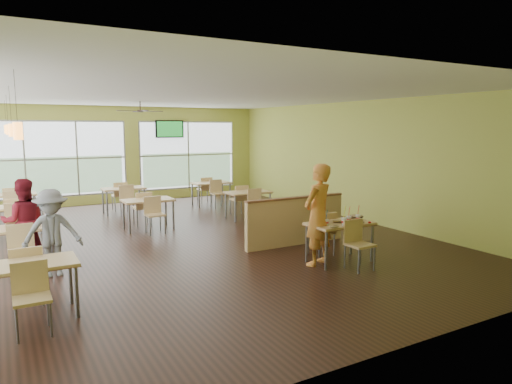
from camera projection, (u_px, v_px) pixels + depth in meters
room at (180, 169)px, 9.94m from camera, size 12.00×12.04×3.20m
window_bays at (36, 169)px, 11.32m from camera, size 9.24×10.24×2.38m
main_table at (340, 229)px, 8.46m from camera, size 1.22×1.52×0.87m
half_wall_divider at (295, 221)px, 9.73m from camera, size 2.40×0.14×1.04m
dining_tables at (115, 205)px, 11.04m from camera, size 6.92×8.72×0.87m
pendant_lights at (10, 130)px, 8.84m from camera, size 0.11×7.31×0.86m
ceiling_fan at (140, 111)px, 12.34m from camera, size 1.25×1.25×0.29m
tv_backwall at (170, 129)px, 15.78m from camera, size 1.00×0.07×0.60m
man_plaid at (318, 215)px, 8.25m from camera, size 0.79×0.66×1.86m
patron_maroon at (24, 221)px, 8.38m from camera, size 0.79×0.63×1.57m
patron_grey at (52, 233)px, 7.65m from camera, size 0.96×0.56×1.49m
cup_blue at (326, 222)px, 8.19m from camera, size 0.08×0.08×0.31m
cup_yellow at (344, 221)px, 8.17m from camera, size 0.11×0.11×0.38m
cup_red_near at (349, 219)px, 8.42m from camera, size 0.09×0.09×0.33m
cup_red_far at (358, 218)px, 8.53m from camera, size 0.09×0.09×0.34m
food_basket at (356, 217)px, 8.80m from camera, size 0.26×0.26×0.06m
ketchup_cup at (370, 222)px, 8.41m from camera, size 0.05×0.05×0.02m
wrapper_left at (334, 226)px, 8.01m from camera, size 0.19×0.18×0.04m
wrapper_mid at (338, 221)px, 8.47m from camera, size 0.24×0.22×0.05m
wrapper_right at (361, 222)px, 8.40m from camera, size 0.16×0.15×0.03m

